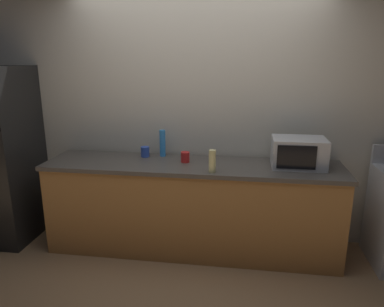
{
  "coord_description": "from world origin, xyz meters",
  "views": [
    {
      "loc": [
        0.47,
        -2.83,
        1.89
      ],
      "look_at": [
        0.0,
        0.4,
        1.0
      ],
      "focal_mm": 33.51,
      "sensor_mm": 36.0,
      "label": 1
    }
  ],
  "objects_px": {
    "microwave": "(298,153)",
    "mug_blue": "(145,152)",
    "bottle_vinegar": "(212,161)",
    "bottle_spray_cleaner": "(163,143)",
    "mug_red": "(185,157)"
  },
  "relations": [
    {
      "from": "microwave",
      "to": "bottle_vinegar",
      "type": "xyz_separation_m",
      "value": [
        -0.77,
        -0.28,
        -0.03
      ]
    },
    {
      "from": "mug_blue",
      "to": "bottle_vinegar",
      "type": "bearing_deg",
      "value": -29.52
    },
    {
      "from": "microwave",
      "to": "mug_blue",
      "type": "xyz_separation_m",
      "value": [
        -1.49,
        0.13,
        -0.08
      ]
    },
    {
      "from": "microwave",
      "to": "mug_red",
      "type": "relative_size",
      "value": 4.78
    },
    {
      "from": "bottle_vinegar",
      "to": "mug_blue",
      "type": "height_order",
      "value": "bottle_vinegar"
    },
    {
      "from": "microwave",
      "to": "bottle_vinegar",
      "type": "bearing_deg",
      "value": -159.89
    },
    {
      "from": "microwave",
      "to": "mug_blue",
      "type": "height_order",
      "value": "microwave"
    },
    {
      "from": "microwave",
      "to": "bottle_spray_cleaner",
      "type": "bearing_deg",
      "value": 172.44
    },
    {
      "from": "bottle_spray_cleaner",
      "to": "mug_blue",
      "type": "xyz_separation_m",
      "value": [
        -0.17,
        -0.05,
        -0.08
      ]
    },
    {
      "from": "bottle_spray_cleaner",
      "to": "mug_red",
      "type": "xyz_separation_m",
      "value": [
        0.26,
        -0.18,
        -0.09
      ]
    },
    {
      "from": "bottle_vinegar",
      "to": "mug_red",
      "type": "xyz_separation_m",
      "value": [
        -0.29,
        0.28,
        -0.05
      ]
    },
    {
      "from": "microwave",
      "to": "mug_blue",
      "type": "bearing_deg",
      "value": 175.12
    },
    {
      "from": "microwave",
      "to": "mug_red",
      "type": "distance_m",
      "value": 1.06
    },
    {
      "from": "bottle_spray_cleaner",
      "to": "microwave",
      "type": "bearing_deg",
      "value": -7.56
    },
    {
      "from": "bottle_vinegar",
      "to": "mug_blue",
      "type": "bearing_deg",
      "value": 150.48
    }
  ]
}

